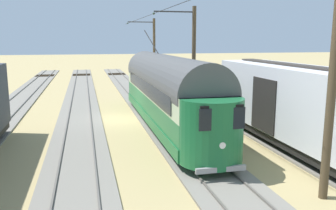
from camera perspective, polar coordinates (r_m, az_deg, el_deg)
ground_plane at (r=23.50m, az=-7.83°, el=-2.34°), size 220.00×220.00×0.00m
track_streetcar_siding at (r=25.66m, az=9.50°, el=-1.18°), size 2.80×80.00×0.18m
track_adjacent_siding at (r=24.16m, az=-1.82°, el=-1.76°), size 2.80×80.00×0.18m
track_third_siding at (r=23.70m, az=-14.10°, el=-2.31°), size 2.80×80.00×0.18m
vintage_streetcar at (r=21.00m, az=-0.29°, el=2.52°), size 2.65×17.86×5.76m
boxcar_far_siding at (r=18.39m, az=19.20°, el=0.48°), size 2.96×11.10×3.85m
catenary_pole_foreground at (r=39.14m, az=-2.37°, el=8.61°), size 3.07×0.28×7.47m
catenary_pole_mid_near at (r=25.12m, az=4.00°, el=7.57°), size 3.07×0.28×7.47m
catenary_pole_mid_far at (r=12.14m, az=24.73°, el=3.55°), size 3.07×0.28×7.47m
overhead_wire_run at (r=18.24m, az=1.89°, el=15.98°), size 2.86×47.37×0.18m
switch_stand at (r=37.58m, az=3.87°, el=3.62°), size 0.50×0.30×1.24m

